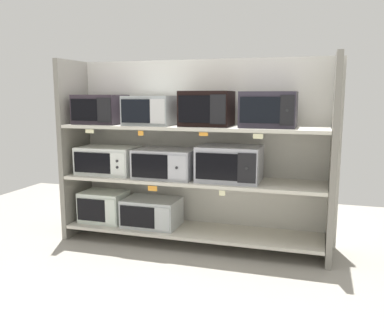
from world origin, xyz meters
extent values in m
cube|color=gray|center=(0.00, -1.00, -0.01)|extent=(6.43, 6.00, 0.02)
cube|color=beige|center=(0.00, 0.28, 0.87)|extent=(2.63, 0.04, 1.75)
cube|color=gray|center=(-1.24, 0.00, 0.87)|extent=(0.05, 0.52, 1.75)
cube|color=gray|center=(1.24, 0.00, 0.87)|extent=(0.05, 0.52, 1.75)
cube|color=beige|center=(0.00, 0.00, 0.13)|extent=(2.43, 0.52, 0.03)
cube|color=silver|center=(-0.93, 0.00, 0.30)|extent=(0.44, 0.33, 0.30)
cube|color=black|center=(-0.98, -0.17, 0.30)|extent=(0.31, 0.01, 0.22)
cube|color=silver|center=(-0.78, -0.17, 0.30)|extent=(0.11, 0.01, 0.24)
cube|color=#B9BFC0|center=(-0.41, 0.00, 0.28)|extent=(0.53, 0.37, 0.27)
cube|color=black|center=(-0.48, -0.19, 0.28)|extent=(0.35, 0.01, 0.20)
cube|color=#B9BFC0|center=(-0.23, -0.19, 0.28)|extent=(0.15, 0.01, 0.21)
cube|color=beige|center=(0.00, 0.00, 0.63)|extent=(2.43, 0.52, 0.03)
cube|color=white|center=(-0.87, 0.00, 0.78)|extent=(0.57, 0.37, 0.27)
cube|color=black|center=(-0.94, -0.19, 0.78)|extent=(0.39, 0.01, 0.19)
cube|color=white|center=(-0.67, -0.19, 0.78)|extent=(0.15, 0.01, 0.21)
cylinder|color=#262628|center=(-0.67, -0.20, 0.75)|extent=(0.02, 0.01, 0.02)
cylinder|color=#262628|center=(-0.67, -0.20, 0.80)|extent=(0.02, 0.01, 0.02)
cube|color=#B6B8C0|center=(-0.26, 0.00, 0.78)|extent=(0.56, 0.42, 0.27)
cube|color=black|center=(-0.34, -0.22, 0.78)|extent=(0.35, 0.01, 0.22)
cube|color=#B6B8C0|center=(-0.07, -0.21, 0.78)|extent=(0.17, 0.01, 0.22)
cylinder|color=#262628|center=(-0.07, -0.22, 0.78)|extent=(0.02, 0.01, 0.02)
cube|color=#B4B6C1|center=(0.36, 0.00, 0.80)|extent=(0.56, 0.40, 0.32)
cube|color=black|center=(0.28, -0.20, 0.80)|extent=(0.37, 0.01, 0.23)
cube|color=black|center=(0.55, -0.20, 0.80)|extent=(0.16, 0.01, 0.25)
cylinder|color=#262628|center=(0.55, -0.21, 0.80)|extent=(0.02, 0.01, 0.02)
cube|color=orange|center=(-0.29, -0.26, 0.58)|extent=(0.09, 0.00, 0.05)
cube|color=beige|center=(0.35, -0.26, 0.58)|extent=(0.05, 0.00, 0.05)
cube|color=beige|center=(0.00, 0.00, 1.12)|extent=(2.43, 0.52, 0.03)
cube|color=#312832|center=(-0.93, 0.00, 1.27)|extent=(0.44, 0.38, 0.28)
cube|color=black|center=(-1.00, -0.20, 1.27)|extent=(0.28, 0.01, 0.20)
cube|color=black|center=(-0.79, -0.19, 1.27)|extent=(0.14, 0.01, 0.22)
cube|color=#9EA5A7|center=(-0.40, 0.00, 1.27)|extent=(0.44, 0.42, 0.27)
cube|color=black|center=(-0.46, -0.21, 1.27)|extent=(0.28, 0.01, 0.21)
cube|color=silver|center=(-0.25, -0.21, 1.27)|extent=(0.14, 0.01, 0.22)
cube|color=black|center=(0.14, 0.00, 1.29)|extent=(0.45, 0.35, 0.31)
cube|color=black|center=(0.08, -0.18, 1.29)|extent=(0.28, 0.01, 0.23)
cube|color=black|center=(0.29, -0.18, 1.29)|extent=(0.14, 0.01, 0.25)
cube|color=#302C38|center=(0.69, 0.00, 1.29)|extent=(0.47, 0.33, 0.31)
cube|color=black|center=(0.64, -0.17, 1.29)|extent=(0.33, 0.01, 0.22)
cube|color=black|center=(0.86, -0.17, 1.29)|extent=(0.11, 0.01, 0.25)
cylinder|color=#262628|center=(0.86, -0.18, 1.29)|extent=(0.02, 0.01, 0.02)
cube|color=beige|center=(-0.91, -0.26, 1.08)|extent=(0.09, 0.00, 0.03)
cube|color=orange|center=(-0.39, -0.26, 1.08)|extent=(0.05, 0.00, 0.04)
cube|color=orange|center=(0.18, -0.26, 1.08)|extent=(0.08, 0.00, 0.03)
cube|color=beige|center=(0.64, -0.26, 1.08)|extent=(0.08, 0.00, 0.04)
camera|label=1|loc=(1.14, -3.66, 1.40)|focal=39.11mm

